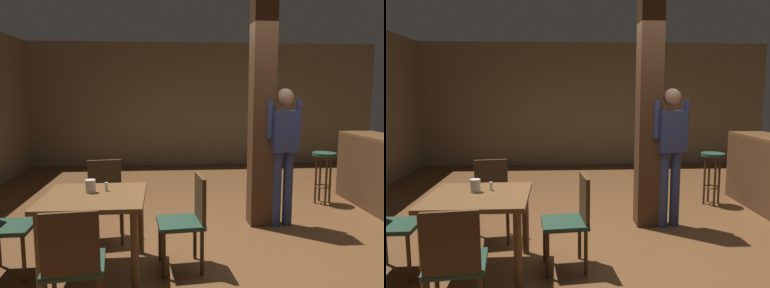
# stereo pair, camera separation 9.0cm
# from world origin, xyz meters

# --- Properties ---
(ground_plane) EXTENTS (10.80, 10.80, 0.00)m
(ground_plane) POSITION_xyz_m (0.00, 0.00, 0.00)
(ground_plane) COLOR brown
(wall_back) EXTENTS (8.00, 0.10, 2.80)m
(wall_back) POSITION_xyz_m (0.00, 4.50, 1.40)
(wall_back) COLOR #756047
(wall_back) RESTS_ON ground_plane
(pillar) EXTENTS (0.28, 0.28, 2.80)m
(pillar) POSITION_xyz_m (0.25, 0.40, 1.40)
(pillar) COLOR #422816
(pillar) RESTS_ON ground_plane
(dining_table) EXTENTS (0.91, 0.91, 0.74)m
(dining_table) POSITION_xyz_m (-1.60, -0.78, 0.61)
(dining_table) COLOR brown
(dining_table) RESTS_ON ground_plane
(chair_north) EXTENTS (0.48, 0.48, 0.89)m
(chair_north) POSITION_xyz_m (-1.64, 0.04, 0.51)
(chair_north) COLOR #1E3828
(chair_north) RESTS_ON ground_plane
(chair_west) EXTENTS (0.43, 0.43, 0.89)m
(chair_west) POSITION_xyz_m (-2.46, -0.76, 0.51)
(chair_west) COLOR #1E3828
(chair_west) RESTS_ON ground_plane
(chair_east) EXTENTS (0.46, 0.46, 0.89)m
(chair_east) POSITION_xyz_m (-0.75, -0.76, 0.51)
(chair_east) COLOR #1E3828
(chair_east) RESTS_ON ground_plane
(chair_south) EXTENTS (0.47, 0.47, 0.89)m
(chair_south) POSITION_xyz_m (-1.61, -1.65, 0.51)
(chair_south) COLOR #1E3828
(chair_south) RESTS_ON ground_plane
(napkin_cup) EXTENTS (0.10, 0.10, 0.12)m
(napkin_cup) POSITION_xyz_m (-1.65, -0.70, 0.80)
(napkin_cup) COLOR beige
(napkin_cup) RESTS_ON dining_table
(salt_shaker) EXTENTS (0.03, 0.03, 0.08)m
(salt_shaker) POSITION_xyz_m (-1.52, -0.65, 0.78)
(salt_shaker) COLOR silver
(salt_shaker) RESTS_ON dining_table
(standing_person) EXTENTS (0.47, 0.27, 1.72)m
(standing_person) POSITION_xyz_m (0.51, 0.31, 1.00)
(standing_person) COLOR navy
(standing_person) RESTS_ON ground_plane
(bar_counter) EXTENTS (0.56, 1.64, 1.05)m
(bar_counter) POSITION_xyz_m (2.07, 0.88, 0.54)
(bar_counter) COLOR brown
(bar_counter) RESTS_ON ground_plane
(bar_stool_near) EXTENTS (0.35, 0.35, 0.78)m
(bar_stool_near) POSITION_xyz_m (1.43, 1.20, 0.58)
(bar_stool_near) COLOR #1E3828
(bar_stool_near) RESTS_ON ground_plane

